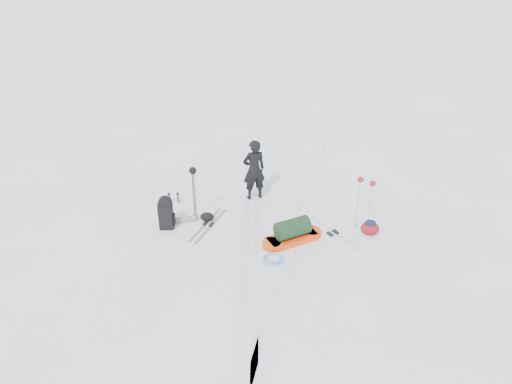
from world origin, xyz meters
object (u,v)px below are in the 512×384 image
at_px(skier, 254,170).
at_px(ski_poles_black, 193,177).
at_px(expedition_rucksack, 168,213).
at_px(pulk_sled, 292,233).

distance_m(skier, ski_poles_black, 1.87).
bearing_deg(expedition_rucksack, skier, 34.92).
height_order(skier, pulk_sled, skier).
distance_m(pulk_sled, ski_poles_black, 2.72).
xyz_separation_m(skier, pulk_sled, (1.06, -1.99, -0.62)).
bearing_deg(pulk_sled, ski_poles_black, 130.69).
bearing_deg(skier, expedition_rucksack, 16.36).
height_order(expedition_rucksack, ski_poles_black, ski_poles_black).
bearing_deg(ski_poles_black, skier, 40.49).
relative_size(pulk_sled, expedition_rucksack, 1.80).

